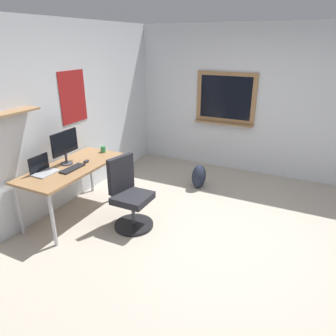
{
  "coord_description": "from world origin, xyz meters",
  "views": [
    {
      "loc": [
        -3.23,
        -0.87,
        2.32
      ],
      "look_at": [
        -0.01,
        0.71,
        0.85
      ],
      "focal_mm": 33.53,
      "sensor_mm": 36.0,
      "label": 1
    }
  ],
  "objects_px": {
    "laptop": "(43,169)",
    "coffee_mug": "(103,149)",
    "backpack": "(199,176)",
    "desk": "(72,171)",
    "keyboard": "(72,168)",
    "monitor_primary": "(65,145)",
    "computer_mouse": "(86,161)",
    "office_chair": "(129,198)"
  },
  "relations": [
    {
      "from": "monitor_primary",
      "to": "computer_mouse",
      "type": "xyz_separation_m",
      "value": [
        0.17,
        -0.19,
        -0.25
      ]
    },
    {
      "from": "desk",
      "to": "backpack",
      "type": "bearing_deg",
      "value": -38.05
    },
    {
      "from": "monitor_primary",
      "to": "keyboard",
      "type": "distance_m",
      "value": 0.34
    },
    {
      "from": "laptop",
      "to": "computer_mouse",
      "type": "distance_m",
      "value": 0.6
    },
    {
      "from": "office_chair",
      "to": "keyboard",
      "type": "xyz_separation_m",
      "value": [
        -0.17,
        0.76,
        0.34
      ]
    },
    {
      "from": "desk",
      "to": "backpack",
      "type": "relative_size",
      "value": 3.8
    },
    {
      "from": "laptop",
      "to": "computer_mouse",
      "type": "xyz_separation_m",
      "value": [
        0.54,
        -0.24,
        -0.04
      ]
    },
    {
      "from": "monitor_primary",
      "to": "desk",
      "type": "bearing_deg",
      "value": -108.92
    },
    {
      "from": "office_chair",
      "to": "monitor_primary",
      "type": "bearing_deg",
      "value": 93.53
    },
    {
      "from": "laptop",
      "to": "coffee_mug",
      "type": "relative_size",
      "value": 3.37
    },
    {
      "from": "office_chair",
      "to": "keyboard",
      "type": "relative_size",
      "value": 2.57
    },
    {
      "from": "keyboard",
      "to": "backpack",
      "type": "bearing_deg",
      "value": -34.85
    },
    {
      "from": "keyboard",
      "to": "office_chair",
      "type": "bearing_deg",
      "value": -77.2
    },
    {
      "from": "monitor_primary",
      "to": "keyboard",
      "type": "xyz_separation_m",
      "value": [
        -0.11,
        -0.19,
        -0.26
      ]
    },
    {
      "from": "laptop",
      "to": "coffee_mug",
      "type": "distance_m",
      "value": 1.01
    },
    {
      "from": "monitor_primary",
      "to": "computer_mouse",
      "type": "height_order",
      "value": "monitor_primary"
    },
    {
      "from": "keyboard",
      "to": "backpack",
      "type": "xyz_separation_m",
      "value": [
        1.67,
        -1.16,
        -0.55
      ]
    },
    {
      "from": "laptop",
      "to": "keyboard",
      "type": "bearing_deg",
      "value": -42.62
    },
    {
      "from": "computer_mouse",
      "to": "monitor_primary",
      "type": "bearing_deg",
      "value": 130.58
    },
    {
      "from": "monitor_primary",
      "to": "coffee_mug",
      "type": "xyz_separation_m",
      "value": [
        0.62,
        -0.14,
        -0.22
      ]
    },
    {
      "from": "laptop",
      "to": "monitor_primary",
      "type": "bearing_deg",
      "value": -7.28
    },
    {
      "from": "monitor_primary",
      "to": "office_chair",
      "type": "bearing_deg",
      "value": -86.47
    },
    {
      "from": "office_chair",
      "to": "coffee_mug",
      "type": "relative_size",
      "value": 10.33
    },
    {
      "from": "laptop",
      "to": "computer_mouse",
      "type": "height_order",
      "value": "laptop"
    },
    {
      "from": "laptop",
      "to": "keyboard",
      "type": "relative_size",
      "value": 0.84
    },
    {
      "from": "office_chair",
      "to": "computer_mouse",
      "type": "distance_m",
      "value": 0.84
    },
    {
      "from": "laptop",
      "to": "backpack",
      "type": "xyz_separation_m",
      "value": [
        1.93,
        -1.41,
        -0.59
      ]
    },
    {
      "from": "office_chair",
      "to": "laptop",
      "type": "distance_m",
      "value": 1.16
    },
    {
      "from": "backpack",
      "to": "desk",
      "type": "bearing_deg",
      "value": 141.95
    },
    {
      "from": "laptop",
      "to": "backpack",
      "type": "relative_size",
      "value": 0.78
    },
    {
      "from": "monitor_primary",
      "to": "keyboard",
      "type": "height_order",
      "value": "monitor_primary"
    },
    {
      "from": "coffee_mug",
      "to": "backpack",
      "type": "height_order",
      "value": "coffee_mug"
    },
    {
      "from": "keyboard",
      "to": "laptop",
      "type": "bearing_deg",
      "value": 137.38
    },
    {
      "from": "desk",
      "to": "keyboard",
      "type": "bearing_deg",
      "value": -131.68
    },
    {
      "from": "desk",
      "to": "office_chair",
      "type": "height_order",
      "value": "office_chair"
    },
    {
      "from": "keyboard",
      "to": "coffee_mug",
      "type": "bearing_deg",
      "value": 3.92
    },
    {
      "from": "keyboard",
      "to": "coffee_mug",
      "type": "height_order",
      "value": "coffee_mug"
    },
    {
      "from": "computer_mouse",
      "to": "coffee_mug",
      "type": "height_order",
      "value": "coffee_mug"
    },
    {
      "from": "laptop",
      "to": "keyboard",
      "type": "xyz_separation_m",
      "value": [
        0.26,
        -0.24,
        -0.04
      ]
    },
    {
      "from": "keyboard",
      "to": "computer_mouse",
      "type": "relative_size",
      "value": 3.56
    },
    {
      "from": "desk",
      "to": "coffee_mug",
      "type": "height_order",
      "value": "coffee_mug"
    },
    {
      "from": "computer_mouse",
      "to": "coffee_mug",
      "type": "relative_size",
      "value": 1.13
    }
  ]
}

